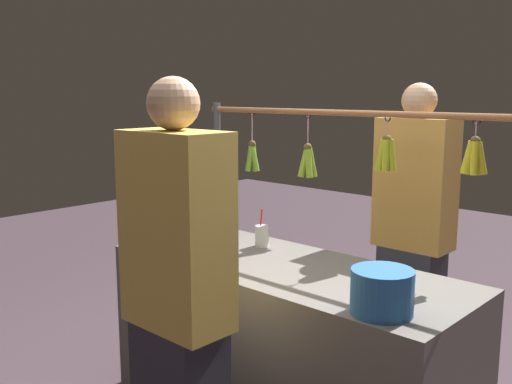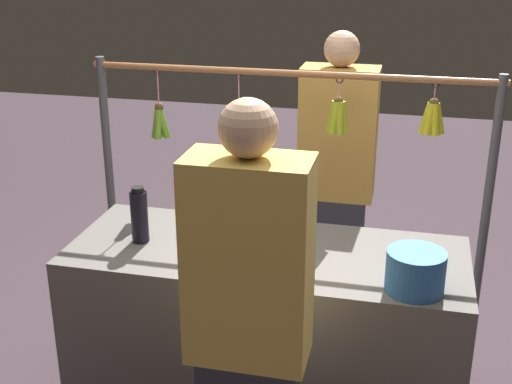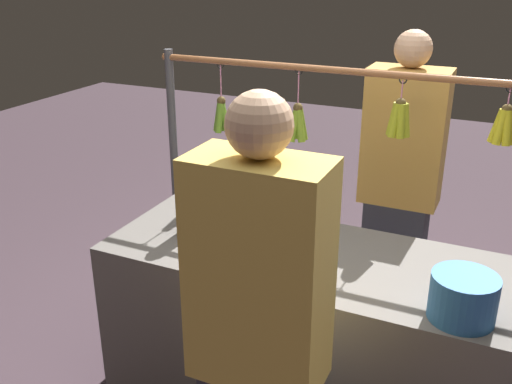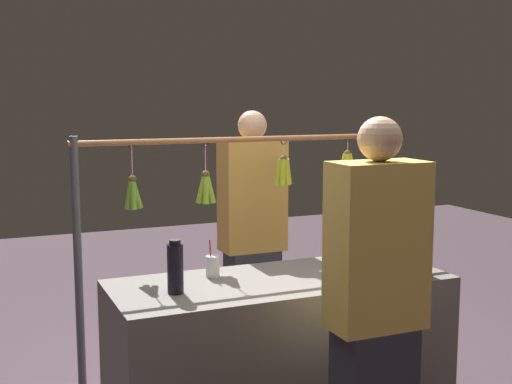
{
  "view_description": "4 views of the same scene",
  "coord_description": "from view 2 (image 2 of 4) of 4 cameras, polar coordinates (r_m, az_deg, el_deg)",
  "views": [
    {
      "loc": [
        -1.7,
        2.04,
        1.67
      ],
      "look_at": [
        0.19,
        0.0,
        1.19
      ],
      "focal_mm": 40.69,
      "sensor_mm": 36.0,
      "label": 1
    },
    {
      "loc": [
        -0.59,
        2.69,
        2.19
      ],
      "look_at": [
        0.05,
        0.0,
        1.14
      ],
      "focal_mm": 47.81,
      "sensor_mm": 36.0,
      "label": 2
    },
    {
      "loc": [
        -0.72,
        2.1,
        2.05
      ],
      "look_at": [
        0.25,
        0.0,
        1.11
      ],
      "focal_mm": 40.86,
      "sensor_mm": 36.0,
      "label": 3
    },
    {
      "loc": [
        1.49,
        3.13,
        1.81
      ],
      "look_at": [
        0.14,
        0.0,
        1.33
      ],
      "focal_mm": 47.68,
      "sensor_mm": 36.0,
      "label": 4
    }
  ],
  "objects": [
    {
      "name": "customer_person",
      "position": [
        2.41,
        -0.6,
        -12.78
      ],
      "size": [
        0.41,
        0.22,
        1.73
      ],
      "color": "#2D2D38",
      "rests_on": "ground"
    },
    {
      "name": "blue_bucket",
      "position": [
        2.76,
        13.19,
        -6.48
      ],
      "size": [
        0.23,
        0.23,
        0.17
      ],
      "primitive_type": "cylinder",
      "color": "#2A64AC",
      "rests_on": "market_counter"
    },
    {
      "name": "drink_cup",
      "position": [
        3.26,
        -3.84,
        -2.09
      ],
      "size": [
        0.07,
        0.07,
        0.2
      ],
      "color": "silver",
      "rests_on": "market_counter"
    },
    {
      "name": "display_rack",
      "position": [
        3.38,
        3.0,
        2.4
      ],
      "size": [
        1.99,
        0.11,
        1.61
      ],
      "color": "#4C4C51",
      "rests_on": "ground"
    },
    {
      "name": "water_bottle",
      "position": [
        3.13,
        -9.73,
        -1.97
      ],
      "size": [
        0.08,
        0.08,
        0.26
      ],
      "color": "black",
      "rests_on": "market_counter"
    },
    {
      "name": "vendor_person",
      "position": [
        3.81,
        6.68,
        0.18
      ],
      "size": [
        0.41,
        0.22,
        1.72
      ],
      "color": "#2D2D38",
      "rests_on": "ground"
    },
    {
      "name": "market_counter",
      "position": [
        3.27,
        0.83,
        -11.69
      ],
      "size": [
        1.78,
        0.71,
        0.86
      ],
      "primitive_type": "cube",
      "color": "#66605B",
      "rests_on": "ground"
    }
  ]
}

